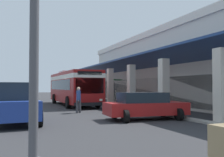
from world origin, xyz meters
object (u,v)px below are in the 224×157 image
pedestrian (78,98)px  parked_sedan_red (145,106)px  parked_suv_blue (13,102)px  parked_sedan_charcoal (10,96)px  potted_palm (113,97)px  transit_bus (73,86)px

pedestrian → parked_sedan_red: bearing=28.1°
parked_sedan_red → parked_suv_blue: 6.75m
parked_sedan_red → parked_suv_blue: bearing=-98.5°
parked_sedan_charcoal → potted_palm: potted_palm is taller
parked_sedan_red → pedestrian: 5.37m
transit_bus → pedestrian: transit_bus is taller
potted_palm → transit_bus: bearing=-79.2°
parked_suv_blue → parked_sedan_charcoal: (-18.58, -0.25, -0.27)m
parked_sedan_charcoal → pedestrian: pedestrian is taller
transit_bus → parked_suv_blue: transit_bus is taller
transit_bus → parked_suv_blue: bearing=-25.7°
parked_sedan_red → potted_palm: 13.49m
parked_sedan_charcoal → pedestrian: 15.48m
parked_sedan_red → parked_suv_blue: size_ratio=0.92×
parked_sedan_charcoal → potted_palm: 12.06m
parked_suv_blue → potted_palm: size_ratio=1.88×
pedestrian → potted_palm: potted_palm is taller
pedestrian → transit_bus: bearing=170.4°
transit_bus → parked_sedan_red: size_ratio=2.49×
pedestrian → potted_palm: (-8.36, 5.78, -0.28)m
parked_sedan_charcoal → pedestrian: (14.84, 4.40, 0.24)m
parked_sedan_red → potted_palm: (-13.09, 3.26, -0.04)m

